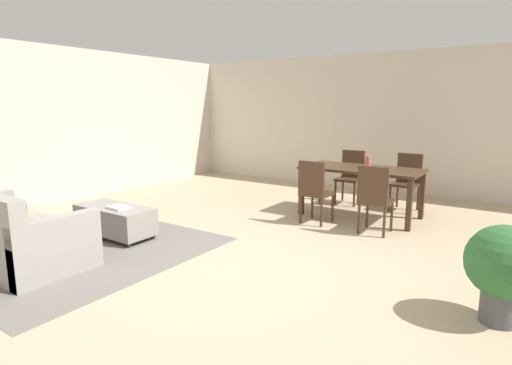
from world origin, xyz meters
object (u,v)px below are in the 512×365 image
Objects in this scene: couch at (7,235)px; dining_chair_far_left at (351,174)px; potted_plant at (504,266)px; dining_table at (361,174)px; dining_chair_near_right at (375,196)px; dining_chair_far_right at (407,178)px; dining_chair_near_left at (314,188)px; ottoman_table at (115,219)px; vase_centerpiece at (368,162)px; book_on_ottoman at (118,207)px.

dining_chair_far_left is at bearing 66.61° from couch.
dining_table is at bearing 129.56° from potted_plant.
dining_chair_near_right is 1.00× the size of dining_chair_far_right.
couch is at bearing -123.34° from dining_chair_near_left.
dining_table is at bearing 121.27° from dining_chair_near_right.
dining_chair_near_right reaches higher than potted_plant.
dining_chair_far_right reaches higher than potted_plant.
couch is at bearing -101.19° from ottoman_table.
dining_chair_near_right is at bearing -90.12° from dining_chair_far_right.
ottoman_table is 3.70m from vase_centerpiece.
dining_chair_near_left is 5.00× the size of vase_centerpiece.
dining_chair_near_right is 3.54× the size of book_on_ottoman.
dining_chair_far_left is at bearing 92.10° from dining_chair_near_left.
dining_chair_far_right is (3.00, 4.81, 0.23)m from couch.
dining_chair_far_left is 1.00× the size of dining_chair_far_right.
couch is at bearing -121.92° from dining_chair_far_right.
book_on_ottoman is (-1.67, -3.58, -0.10)m from dining_chair_far_left.
ottoman_table is at bearing -176.34° from potted_plant.
dining_chair_far_left is at bearing -176.78° from dining_chair_far_right.
couch is 5.67m from dining_chair_far_right.
vase_centerpiece is 3.21m from potted_plant.
dining_table is at bearing 57.61° from couch.
dining_chair_far_right is (0.94, 0.05, 0.00)m from dining_chair_far_left.
dining_chair_near_left is at bearing -118.93° from dining_chair_far_right.
couch is at bearing -133.02° from dining_chair_near_right.
vase_centerpiece reaches higher than dining_chair_near_right.
dining_chair_near_right is at bearing 37.93° from book_on_ottoman.
dining_chair_near_right reaches higher than dining_table.
dining_chair_far_left is (-0.47, 0.78, -0.15)m from dining_table.
ottoman_table is 1.19× the size of dining_chair_near_right.
dining_chair_far_right is at bearing 61.07° from dining_chair_near_left.
dining_table is at bearing 61.86° from dining_chair_near_left.
dining_chair_near_left reaches higher than book_on_ottoman.
ottoman_table is at bearing -130.31° from vase_centerpiece.
couch is 5.19m from dining_chair_far_left.
dining_chair_near_left is (-0.41, -0.77, -0.15)m from dining_table.
dining_chair_near_right is (2.75, 1.99, 0.29)m from ottoman_table.
dining_chair_far_left is at bearing 125.88° from vase_centerpiece.
dining_chair_near_left is at bearing 179.56° from dining_chair_near_right.
ottoman_table is 3.41m from dining_chair_near_right.
potted_plant is at bearing -34.93° from dining_chair_near_left.
dining_chair_near_left is 0.88m from dining_chair_near_right.
book_on_ottoman is (-2.61, -2.03, -0.10)m from dining_chair_near_right.
ottoman_table is 4.53m from dining_chair_far_right.
book_on_ottoman is (0.14, -0.04, 0.19)m from ottoman_table.
dining_chair_near_right is 1.16× the size of potted_plant.
vase_centerpiece is at bearing -54.12° from dining_chair_far_left.
book_on_ottoman is (0.38, 1.17, 0.12)m from couch.
ottoman_table is 1.19× the size of dining_chair_far_left.
vase_centerpiece is at bearing 51.88° from book_on_ottoman.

